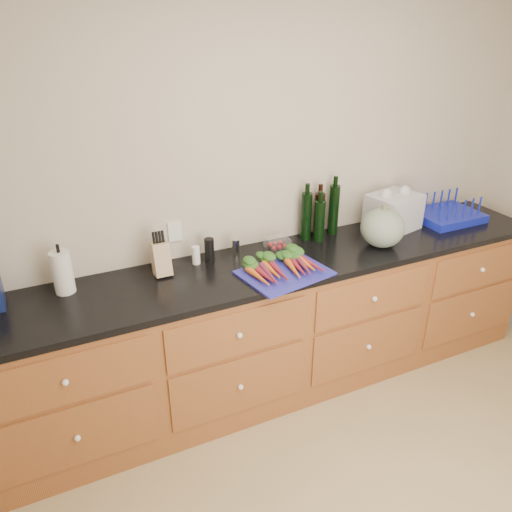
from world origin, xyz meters
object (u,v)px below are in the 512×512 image
knife_block (161,259)px  carrots (281,265)px  paper_towel (62,272)px  squash (382,228)px  cutting_board (284,273)px  tomato_box (277,243)px  dish_rack (447,214)px

knife_block → carrots: bearing=-21.7°
carrots → paper_towel: 1.20m
squash → paper_towel: 1.92m
cutting_board → knife_block: size_ratio=2.53×
carrots → squash: squash is taller
knife_block → tomato_box: 0.76m
carrots → dish_rack: bearing=7.6°
carrots → dish_rack: size_ratio=0.92×
knife_block → dish_rack: 2.09m
squash → paper_towel: size_ratio=1.17×
squash → carrots: bearing=-177.6°
cutting_board → carrots: carrots is taller
paper_towel → dish_rack: paper_towel is taller
cutting_board → tomato_box: (0.12, 0.33, 0.03)m
carrots → tomato_box: carrots is taller
carrots → squash: size_ratio=1.49×
tomato_box → carrots: bearing=-113.5°
squash → dish_rack: squash is taller
knife_block → dish_rack: bearing=-1.6°
paper_towel → carrots: bearing=-13.2°
knife_block → paper_towel: bearing=177.8°
knife_block → tomato_box: bearing=2.3°
dish_rack → knife_block: bearing=178.4°
cutting_board → knife_block: 0.71m
cutting_board → tomato_box: tomato_box is taller
paper_towel → squash: bearing=-7.3°
tomato_box → cutting_board: bearing=-110.5°
cutting_board → tomato_box: 0.35m
cutting_board → paper_towel: size_ratio=2.04×
squash → paper_towel: squash is taller
carrots → paper_towel: paper_towel is taller
carrots → tomato_box: 0.31m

